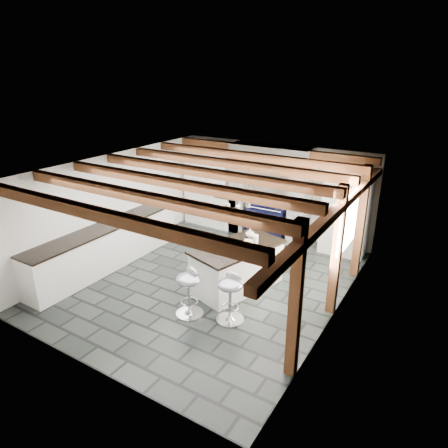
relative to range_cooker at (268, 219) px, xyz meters
The scene contains 6 objects.
ground 2.72m from the range_cooker, 90.00° to the right, with size 6.00×6.00×0.00m, color black.
room_shell 1.52m from the range_cooker, 115.80° to the right, with size 6.00×6.03×6.00m.
range_cooker is the anchor object (origin of this frame).
kitchen_island 2.69m from the range_cooker, 76.83° to the right, with size 1.39×1.97×1.17m.
bar_stool_near 3.80m from the range_cooker, 73.72° to the right, with size 0.47×0.47×0.88m.
bar_stool_far 3.88m from the range_cooker, 84.30° to the right, with size 0.55×0.55×0.88m.
Camera 1 is at (3.96, -5.90, 3.96)m, focal length 32.00 mm.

